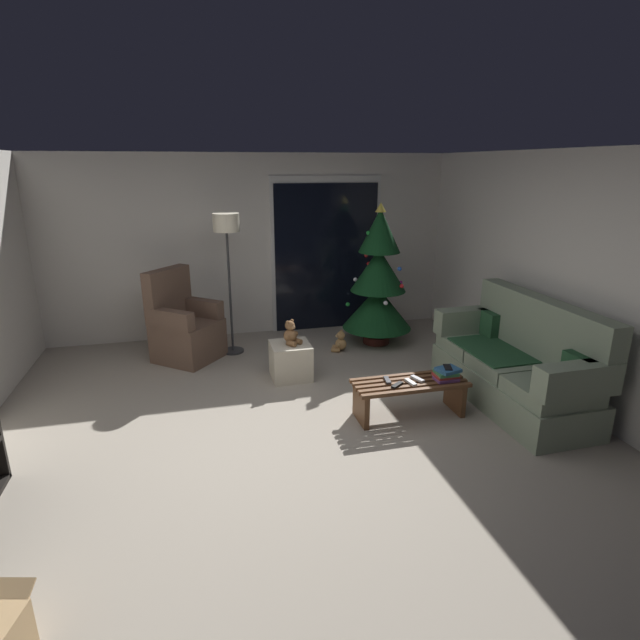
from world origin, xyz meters
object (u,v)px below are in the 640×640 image
object	(u,v)px
christmas_tree	(378,283)
teddy_bear_chestnut	(291,334)
cell_phone	(448,367)
floor_lamp	(227,236)
remote_white	(411,382)
remote_black	(397,385)
remote_silver	(417,379)
book_stack	(447,374)
coffee_table	(409,392)
armchair	(184,328)
couch	(517,365)
ottoman	(291,361)
remote_graphite	(387,380)
teddy_bear_honey_by_tree	(340,342)

from	to	relation	value
christmas_tree	teddy_bear_chestnut	distance (m)	1.64
cell_phone	teddy_bear_chestnut	bearing A→B (deg)	154.59
floor_lamp	remote_white	bearing A→B (deg)	-55.83
remote_black	remote_silver	bearing A→B (deg)	71.92
book_stack	christmas_tree	size ratio (longest dim) A/B	0.13
book_stack	christmas_tree	bearing A→B (deg)	88.15
coffee_table	armchair	size ratio (longest dim) A/B	0.97
couch	teddy_bear_chestnut	world-z (taller)	couch
couch	remote_white	size ratio (longest dim) A/B	12.51
ottoman	teddy_bear_chestnut	xyz separation A→B (m)	(0.01, -0.01, 0.32)
remote_silver	teddy_bear_chestnut	bearing A→B (deg)	-67.95
remote_black	book_stack	bearing A→B (deg)	55.42
book_stack	teddy_bear_chestnut	bearing A→B (deg)	136.44
remote_graphite	floor_lamp	size ratio (longest dim) A/B	0.09
remote_black	christmas_tree	distance (m)	2.25
coffee_table	teddy_bear_honey_by_tree	size ratio (longest dim) A/B	3.86
floor_lamp	armchair	bearing A→B (deg)	-172.14
coffee_table	remote_white	bearing A→B (deg)	-108.01
remote_white	ottoman	distance (m)	1.55
couch	armchair	bearing A→B (deg)	147.96
remote_white	remote_silver	world-z (taller)	same
book_stack	armchair	size ratio (longest dim) A/B	0.22
christmas_tree	teddy_bear_chestnut	bearing A→B (deg)	-146.98
remote_black	armchair	bearing A→B (deg)	-175.06
remote_black	christmas_tree	bearing A→B (deg)	127.58
ottoman	remote_graphite	bearing A→B (deg)	-57.15
remote_white	cell_phone	world-z (taller)	cell_phone
teddy_bear_honey_by_tree	armchair	bearing A→B (deg)	173.12
couch	ottoman	world-z (taller)	couch
book_stack	ottoman	world-z (taller)	book_stack
armchair	cell_phone	bearing A→B (deg)	-40.63
couch	remote_black	distance (m)	1.35
couch	remote_graphite	distance (m)	1.39
remote_white	remote_graphite	size ratio (longest dim) A/B	1.00
armchair	ottoman	xyz separation A→B (m)	(1.17, -0.91, -0.20)
book_stack	armchair	xyz separation A→B (m)	(-2.46, 2.14, -0.02)
remote_white	cell_phone	xyz separation A→B (m)	(0.38, 0.01, 0.11)
remote_graphite	remote_silver	world-z (taller)	same
armchair	floor_lamp	world-z (taller)	floor_lamp
cell_phone	couch	bearing A→B (deg)	22.24
armchair	ottoman	distance (m)	1.50
couch	ottoman	distance (m)	2.42
coffee_table	book_stack	distance (m)	0.40
remote_black	teddy_bear_chestnut	world-z (taller)	teddy_bear_chestnut
remote_graphite	armchair	xyz separation A→B (m)	(-1.90, 2.04, 0.03)
christmas_tree	remote_white	bearing A→B (deg)	-101.72
couch	remote_silver	bearing A→B (deg)	-178.99
coffee_table	teddy_bear_chestnut	size ratio (longest dim) A/B	3.86
christmas_tree	armchair	distance (m)	2.57
teddy_bear_chestnut	teddy_bear_honey_by_tree	size ratio (longest dim) A/B	1.00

